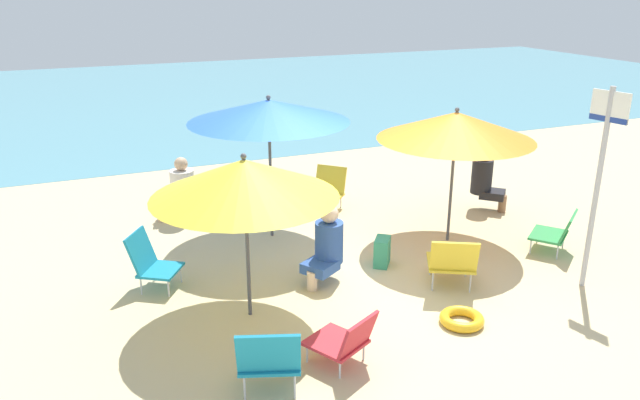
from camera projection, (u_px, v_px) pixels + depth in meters
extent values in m
plane|color=#D3BC8C|center=(360.00, 276.00, 7.38)|extent=(40.00, 40.00, 0.00)
cube|color=#5693A3|center=(171.00, 95.00, 18.99)|extent=(40.00, 16.00, 0.01)
cylinder|color=#4C4C51|center=(247.00, 240.00, 6.25)|extent=(0.04, 0.04, 1.71)
cone|color=yellow|center=(244.00, 178.00, 6.03)|extent=(1.88, 1.88, 0.39)
sphere|color=#4C4C51|center=(243.00, 156.00, 5.95)|extent=(0.06, 0.06, 0.06)
cylinder|color=#4C4C51|center=(452.00, 178.00, 8.11)|extent=(0.04, 0.04, 1.77)
cone|color=orange|center=(456.00, 126.00, 7.87)|extent=(2.03, 2.03, 0.36)
sphere|color=#4C4C51|center=(457.00, 110.00, 7.80)|extent=(0.06, 0.06, 0.06)
cylinder|color=#4C4C51|center=(270.00, 170.00, 8.24)|extent=(0.04, 0.04, 1.89)
cone|color=blue|center=(269.00, 111.00, 7.97)|extent=(2.12, 2.12, 0.29)
sphere|color=#4C4C51|center=(268.00, 97.00, 7.91)|extent=(0.06, 0.06, 0.06)
cube|color=#33934C|center=(548.00, 235.00, 7.99)|extent=(0.68, 0.66, 0.03)
cube|color=#33934C|center=(568.00, 226.00, 7.83)|extent=(0.51, 0.43, 0.33)
cylinder|color=silver|center=(530.00, 247.00, 7.94)|extent=(0.02, 0.02, 0.21)
cylinder|color=silver|center=(538.00, 235.00, 8.29)|extent=(0.02, 0.02, 0.21)
cylinder|color=silver|center=(557.00, 252.00, 7.78)|extent=(0.02, 0.02, 0.21)
cylinder|color=silver|center=(563.00, 240.00, 8.13)|extent=(0.02, 0.02, 0.21)
cube|color=teal|center=(161.00, 270.00, 7.00)|extent=(0.59, 0.60, 0.03)
cube|color=teal|center=(141.00, 251.00, 6.97)|extent=(0.39, 0.47, 0.44)
cylinder|color=silver|center=(181.00, 274.00, 7.19)|extent=(0.02, 0.02, 0.22)
cylinder|color=silver|center=(168.00, 288.00, 6.85)|extent=(0.02, 0.02, 0.22)
cylinder|color=silver|center=(155.00, 272.00, 7.24)|extent=(0.02, 0.02, 0.22)
cylinder|color=silver|center=(141.00, 286.00, 6.91)|extent=(0.02, 0.02, 0.22)
cube|color=teal|center=(270.00, 361.00, 5.27)|extent=(0.63, 0.56, 0.03)
cube|color=teal|center=(268.00, 354.00, 4.99)|extent=(0.55, 0.33, 0.43)
cylinder|color=silver|center=(247.00, 364.00, 5.46)|extent=(0.02, 0.02, 0.25)
cylinder|color=silver|center=(294.00, 363.00, 5.48)|extent=(0.02, 0.02, 0.25)
cylinder|color=silver|center=(245.00, 388.00, 5.15)|extent=(0.02, 0.02, 0.25)
cylinder|color=silver|center=(295.00, 386.00, 5.17)|extent=(0.02, 0.02, 0.25)
cube|color=gold|center=(325.00, 197.00, 9.44)|extent=(0.66, 0.66, 0.03)
cube|color=gold|center=(331.00, 179.00, 9.58)|extent=(0.46, 0.45, 0.41)
cylinder|color=silver|center=(333.00, 209.00, 9.25)|extent=(0.02, 0.02, 0.20)
cylinder|color=silver|center=(309.00, 206.00, 9.39)|extent=(0.02, 0.02, 0.20)
cylinder|color=silver|center=(341.00, 202.00, 9.57)|extent=(0.02, 0.02, 0.20)
cylinder|color=silver|center=(318.00, 198.00, 9.70)|extent=(0.02, 0.02, 0.20)
cube|color=gold|center=(451.00, 263.00, 7.11)|extent=(0.71, 0.70, 0.03)
cube|color=gold|center=(454.00, 257.00, 6.79)|extent=(0.54, 0.39, 0.40)
cylinder|color=silver|center=(430.00, 265.00, 7.38)|extent=(0.02, 0.02, 0.25)
cylinder|color=silver|center=(466.00, 267.00, 7.33)|extent=(0.02, 0.02, 0.25)
cylinder|color=silver|center=(433.00, 281.00, 6.99)|extent=(0.02, 0.02, 0.25)
cylinder|color=silver|center=(470.00, 283.00, 6.95)|extent=(0.02, 0.02, 0.25)
cube|color=red|center=(336.00, 342.00, 5.66)|extent=(0.62, 0.63, 0.03)
cube|color=red|center=(358.00, 335.00, 5.45)|extent=(0.46, 0.34, 0.35)
cylinder|color=silver|center=(307.00, 353.00, 5.68)|extent=(0.02, 0.02, 0.19)
cylinder|color=silver|center=(331.00, 337.00, 5.94)|extent=(0.02, 0.02, 0.19)
cylinder|color=silver|center=(340.00, 369.00, 5.45)|extent=(0.02, 0.02, 0.19)
cylinder|color=silver|center=(364.00, 351.00, 5.71)|extent=(0.02, 0.02, 0.19)
cube|color=silver|center=(171.00, 203.00, 9.00)|extent=(0.44, 0.43, 0.12)
cylinder|color=#DBAD84|center=(161.00, 212.00, 9.03)|extent=(0.12, 0.12, 0.27)
cylinder|color=silver|center=(183.00, 186.00, 8.94)|extent=(0.35, 0.35, 0.49)
sphere|color=#DBAD84|center=(181.00, 164.00, 8.82)|extent=(0.19, 0.19, 0.19)
cube|color=#2D519E|center=(320.00, 267.00, 7.10)|extent=(0.48, 0.47, 0.12)
cylinder|color=beige|center=(312.00, 281.00, 7.01)|extent=(0.12, 0.12, 0.23)
cylinder|color=#2D519E|center=(329.00, 242.00, 7.16)|extent=(0.33, 0.33, 0.49)
sphere|color=beige|center=(329.00, 214.00, 7.04)|extent=(0.22, 0.22, 0.22)
cube|color=black|center=(492.00, 194.00, 9.40)|extent=(0.48, 0.48, 0.12)
cylinder|color=#896042|center=(502.00, 204.00, 9.39)|extent=(0.12, 0.12, 0.26)
cylinder|color=black|center=(482.00, 176.00, 9.37)|extent=(0.31, 0.31, 0.52)
sphere|color=#896042|center=(484.00, 154.00, 9.26)|extent=(0.18, 0.18, 0.18)
cylinder|color=#ADADB2|center=(597.00, 191.00, 6.77)|extent=(0.06, 0.06, 2.31)
cube|color=white|center=(610.00, 107.00, 6.45)|extent=(0.12, 0.42, 0.33)
cube|color=navy|center=(608.00, 119.00, 6.50)|extent=(0.12, 0.42, 0.06)
torus|color=yellow|center=(462.00, 319.00, 6.33)|extent=(0.46, 0.46, 0.11)
cube|color=#389970|center=(382.00, 252.00, 7.60)|extent=(0.31, 0.33, 0.36)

